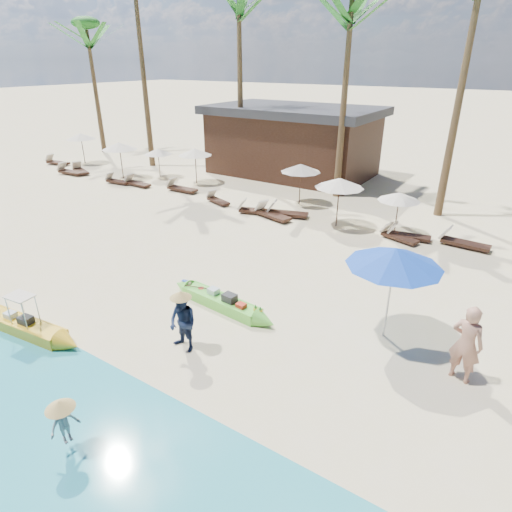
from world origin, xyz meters
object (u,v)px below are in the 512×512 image
Objects in this scene: yellow_canoe at (23,326)px; tourist at (466,344)px; green_canoe at (221,302)px; blue_umbrella at (395,257)px.

yellow_canoe is 2.35× the size of tourist.
tourist is (10.62, 4.63, 0.80)m from yellow_canoe.
green_canoe is at bearing 40.33° from yellow_canoe.
blue_umbrella is (-2.07, 0.73, 1.41)m from tourist.
blue_umbrella is at bearing 20.27° from green_canoe.
green_canoe is 0.97× the size of yellow_canoe.
tourist is 0.75× the size of blue_umbrella.
blue_umbrella reaches higher than green_canoe.
tourist is at bearing 17.12° from yellow_canoe.
yellow_canoe is 11.61m from tourist.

